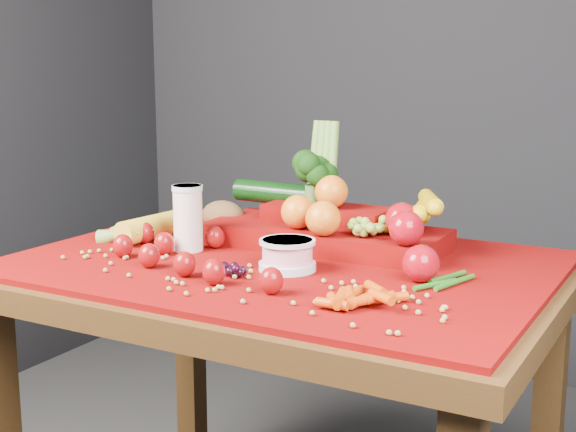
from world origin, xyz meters
The scene contains 12 objects.
table centered at (0.00, 0.00, 0.66)m, with size 1.10×0.80×0.75m.
red_cloth centered at (0.00, 0.00, 0.76)m, with size 1.05×0.75×0.01m, color #660403.
milk_glass centered at (-0.22, -0.02, 0.84)m, with size 0.07×0.07×0.14m.
yogurt_bowl centered at (0.05, -0.06, 0.79)m, with size 0.11×0.11×0.06m.
strawberry_scatter centered at (-0.16, -0.13, 0.79)m, with size 0.48×0.28×0.05m.
dark_grape_cluster centered at (-0.03, -0.15, 0.78)m, with size 0.06×0.05×0.03m, color black, non-canonical shape.
soybean_scatter centered at (0.00, -0.20, 0.77)m, with size 0.84×0.24×0.01m, color #9D8A43, non-canonical shape.
corn_ear centered at (-0.37, -0.01, 0.78)m, with size 0.20×0.24×0.06m.
potato centered at (-0.26, 0.17, 0.80)m, with size 0.11×0.08×0.07m, color brown.
baby_carrot_pile centered at (0.26, -0.21, 0.78)m, with size 0.17×0.17×0.03m, color #C33F06, non-canonical shape.
green_bean_pile centered at (0.35, -0.01, 0.77)m, with size 0.14×0.12×0.01m, color #226216, non-canonical shape.
produce_mound centered at (0.04, 0.16, 0.82)m, with size 0.60×0.36×0.27m.
Camera 1 is at (0.77, -1.38, 1.16)m, focal length 50.00 mm.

